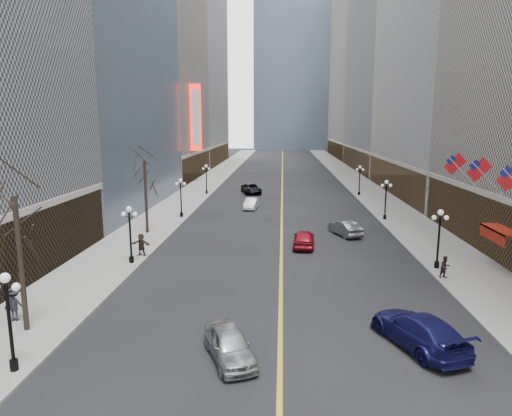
# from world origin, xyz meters

# --- Properties ---
(sidewalk_east) EXTENTS (6.00, 230.00, 0.15)m
(sidewalk_east) POSITION_xyz_m (14.00, 70.00, 0.07)
(sidewalk_east) COLOR gray
(sidewalk_east) RESTS_ON ground
(sidewalk_west) EXTENTS (6.00, 230.00, 0.15)m
(sidewalk_west) POSITION_xyz_m (-14.00, 70.00, 0.07)
(sidewalk_west) COLOR gray
(sidewalk_west) RESTS_ON ground
(lane_line) EXTENTS (0.25, 200.00, 0.02)m
(lane_line) POSITION_xyz_m (0.00, 80.00, 0.01)
(lane_line) COLOR gold
(lane_line) RESTS_ON ground
(bldg_east_c) EXTENTS (26.60, 40.60, 48.80)m
(bldg_east_c) POSITION_xyz_m (29.88, 106.00, 24.18)
(bldg_east_c) COLOR gray
(bldg_east_c) RESTS_ON ground
(bldg_east_d) EXTENTS (26.60, 46.60, 62.80)m
(bldg_east_d) POSITION_xyz_m (29.90, 149.00, 31.17)
(bldg_east_d) COLOR #B0A992
(bldg_east_d) RESTS_ON ground
(bldg_west_c) EXTENTS (26.60, 30.60, 50.80)m
(bldg_west_c) POSITION_xyz_m (-29.88, 87.00, 25.19)
(bldg_west_c) COLOR #B0A992
(bldg_west_c) RESTS_ON ground
(bldg_west_d) EXTENTS (26.60, 38.60, 72.80)m
(bldg_west_d) POSITION_xyz_m (-29.92, 121.00, 36.17)
(bldg_west_d) COLOR silver
(bldg_west_d) RESTS_ON ground
(streetlamp_east_1) EXTENTS (1.26, 0.44, 4.52)m
(streetlamp_east_1) POSITION_xyz_m (11.80, 30.00, 2.90)
(streetlamp_east_1) COLOR black
(streetlamp_east_1) RESTS_ON sidewalk_east
(streetlamp_east_2) EXTENTS (1.26, 0.44, 4.52)m
(streetlamp_east_2) POSITION_xyz_m (11.80, 48.00, 2.90)
(streetlamp_east_2) COLOR black
(streetlamp_east_2) RESTS_ON sidewalk_east
(streetlamp_east_3) EXTENTS (1.26, 0.44, 4.52)m
(streetlamp_east_3) POSITION_xyz_m (11.80, 66.00, 2.90)
(streetlamp_east_3) COLOR black
(streetlamp_east_3) RESTS_ON sidewalk_east
(streetlamp_west_0) EXTENTS (1.26, 0.44, 4.52)m
(streetlamp_west_0) POSITION_xyz_m (-11.80, 14.00, 2.90)
(streetlamp_west_0) COLOR black
(streetlamp_west_0) RESTS_ON sidewalk_west
(streetlamp_west_1) EXTENTS (1.26, 0.44, 4.52)m
(streetlamp_west_1) POSITION_xyz_m (-11.80, 30.00, 2.90)
(streetlamp_west_1) COLOR black
(streetlamp_west_1) RESTS_ON sidewalk_west
(streetlamp_west_2) EXTENTS (1.26, 0.44, 4.52)m
(streetlamp_west_2) POSITION_xyz_m (-11.80, 48.00, 2.90)
(streetlamp_west_2) COLOR black
(streetlamp_west_2) RESTS_ON sidewalk_west
(streetlamp_west_3) EXTENTS (1.26, 0.44, 4.52)m
(streetlamp_west_3) POSITION_xyz_m (-11.80, 66.00, 2.90)
(streetlamp_west_3) COLOR black
(streetlamp_west_3) RESTS_ON sidewalk_west
(flag_4) EXTENTS (2.87, 0.12, 2.87)m
(flag_4) POSITION_xyz_m (15.31, 32.00, 7.29)
(flag_4) COLOR #B2B2B7
(flag_4) RESTS_ON ground
(flag_5) EXTENTS (2.87, 0.12, 2.87)m
(flag_5) POSITION_xyz_m (15.31, 37.00, 7.29)
(flag_5) COLOR #B2B2B7
(flag_5) RESTS_ON ground
(awning_c) EXTENTS (1.40, 4.00, 0.93)m
(awning_c) POSITION_xyz_m (16.11, 30.00, 3.08)
(awning_c) COLOR maroon
(awning_c) RESTS_ON ground
(theatre_marquee) EXTENTS (2.00, 0.55, 12.00)m
(theatre_marquee) POSITION_xyz_m (-15.88, 80.00, 12.00)
(theatre_marquee) COLOR red
(theatre_marquee) RESTS_ON ground
(tree_west_near) EXTENTS (3.60, 3.60, 7.92)m
(tree_west_near) POSITION_xyz_m (-13.50, 18.00, 6.24)
(tree_west_near) COLOR #2D231C
(tree_west_near) RESTS_ON sidewalk_west
(tree_west_far) EXTENTS (3.60, 3.60, 7.92)m
(tree_west_far) POSITION_xyz_m (-13.50, 40.00, 6.24)
(tree_west_far) COLOR #2D231C
(tree_west_far) RESTS_ON sidewalk_west
(car_nb_near) EXTENTS (3.28, 4.74, 1.50)m
(car_nb_near) POSITION_xyz_m (-2.37, 15.76, 0.75)
(car_nb_near) COLOR gray
(car_nb_near) RESTS_ON ground
(car_nb_mid) EXTENTS (1.89, 4.33, 1.38)m
(car_nb_mid) POSITION_xyz_m (-3.98, 54.32, 0.69)
(car_nb_mid) COLOR silver
(car_nb_mid) RESTS_ON ground
(car_nb_far) EXTENTS (3.92, 6.04, 1.55)m
(car_nb_far) POSITION_xyz_m (-4.88, 67.43, 0.77)
(car_nb_far) COLOR black
(car_nb_far) RESTS_ON ground
(car_sb_near) EXTENTS (4.41, 6.34, 1.70)m
(car_sb_near) POSITION_xyz_m (6.85, 17.59, 0.85)
(car_sb_near) COLOR #14154C
(car_sb_near) RESTS_ON ground
(car_sb_mid) EXTENTS (2.19, 4.78, 1.59)m
(car_sb_mid) POSITION_xyz_m (2.00, 35.95, 0.80)
(car_sb_mid) COLOR maroon
(car_sb_mid) RESTS_ON ground
(car_sb_far) EXTENTS (3.10, 4.83, 1.50)m
(car_sb_far) POSITION_xyz_m (6.28, 40.53, 0.75)
(car_sb_far) COLOR #4F5657
(car_sb_far) RESTS_ON ground
(ped_east_walk) EXTENTS (0.88, 0.67, 1.60)m
(ped_east_walk) POSITION_xyz_m (11.60, 27.71, 0.95)
(ped_east_walk) COLOR black
(ped_east_walk) RESTS_ON sidewalk_east
(ped_west_walk) EXTENTS (1.24, 0.53, 1.90)m
(ped_west_walk) POSITION_xyz_m (-14.73, 19.05, 1.10)
(ped_west_walk) COLOR black
(ped_west_walk) RESTS_ON sidewalk_west
(ped_west_far) EXTENTS (1.79, 0.79, 1.87)m
(ped_west_far) POSITION_xyz_m (-11.60, 31.94, 1.08)
(ped_west_far) COLOR #2F221A
(ped_west_far) RESTS_ON sidewalk_west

